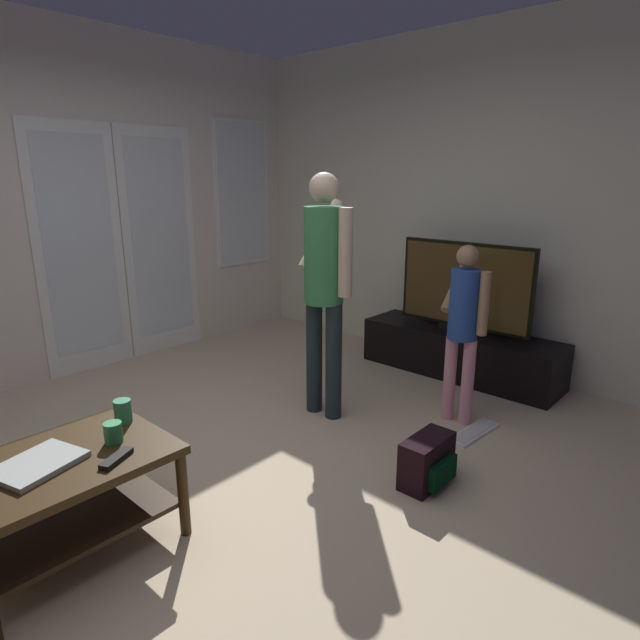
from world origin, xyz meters
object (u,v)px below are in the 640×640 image
(flat_screen_tv, at_px, (464,287))
(backpack, at_px, (428,461))
(loose_keyboard, at_px, (474,432))
(laptop_closed, at_px, (38,464))
(cup_by_laptop, at_px, (123,411))
(coffee_table, at_px, (65,484))
(tv_stand, at_px, (460,353))
(cup_near_edge, at_px, (113,433))
(person_child, at_px, (464,319))
(person_adult, at_px, (325,276))
(dvd_remote_slim, at_px, (116,458))

(flat_screen_tv, relative_size, backpack, 3.37)
(loose_keyboard, bearing_deg, laptop_closed, 160.10)
(loose_keyboard, xyz_separation_m, cup_by_laptop, (-1.88, 0.96, 0.51))
(coffee_table, xyz_separation_m, tv_stand, (3.14, -0.25, -0.14))
(tv_stand, distance_m, loose_keyboard, 1.09)
(loose_keyboard, relative_size, cup_by_laptop, 3.90)
(coffee_table, bearing_deg, backpack, -30.67)
(cup_near_edge, bearing_deg, coffee_table, 171.46)
(person_child, bearing_deg, laptop_closed, 164.89)
(tv_stand, relative_size, person_child, 1.37)
(person_child, relative_size, laptop_closed, 3.70)
(coffee_table, relative_size, loose_keyboard, 1.95)
(person_adult, height_order, cup_near_edge, person_adult)
(tv_stand, xyz_separation_m, cup_by_laptop, (-2.78, 0.37, 0.33))
(dvd_remote_slim, bearing_deg, person_adult, -15.13)
(coffee_table, distance_m, dvd_remote_slim, 0.28)
(backpack, bearing_deg, person_child, 17.37)
(backpack, relative_size, dvd_remote_slim, 1.97)
(person_child, distance_m, dvd_remote_slim, 2.25)
(flat_screen_tv, distance_m, person_adult, 1.38)
(tv_stand, bearing_deg, coffee_table, 175.47)
(backpack, bearing_deg, loose_keyboard, 5.63)
(flat_screen_tv, xyz_separation_m, cup_by_laptop, (-2.78, 0.37, -0.24))
(backpack, bearing_deg, cup_by_laptop, 138.81)
(loose_keyboard, bearing_deg, backpack, -174.37)
(backpack, bearing_deg, laptop_closed, 150.63)
(cup_by_laptop, xyz_separation_m, dvd_remote_slim, (-0.20, -0.31, -0.05))
(flat_screen_tv, bearing_deg, loose_keyboard, -146.86)
(tv_stand, bearing_deg, cup_by_laptop, 172.43)
(laptop_closed, bearing_deg, dvd_remote_slim, -54.79)
(tv_stand, height_order, loose_keyboard, tv_stand)
(laptop_closed, height_order, dvd_remote_slim, laptop_closed)
(coffee_table, height_order, backpack, coffee_table)
(person_child, bearing_deg, person_adult, 124.74)
(laptop_closed, xyz_separation_m, cup_by_laptop, (0.44, 0.12, 0.05))
(backpack, height_order, cup_near_edge, cup_near_edge)
(person_child, relative_size, loose_keyboard, 2.69)
(flat_screen_tv, distance_m, cup_by_laptop, 2.82)
(person_child, height_order, backpack, person_child)
(laptop_closed, height_order, cup_near_edge, cup_near_edge)
(coffee_table, height_order, cup_near_edge, cup_near_edge)
(flat_screen_tv, distance_m, person_child, 0.90)
(flat_screen_tv, xyz_separation_m, dvd_remote_slim, (-2.98, 0.05, -0.28))
(loose_keyboard, distance_m, cup_by_laptop, 2.17)
(coffee_table, distance_m, flat_screen_tv, 3.17)
(person_adult, distance_m, cup_by_laptop, 1.54)
(flat_screen_tv, bearing_deg, person_adult, 165.34)
(coffee_table, bearing_deg, dvd_remote_slim, -51.85)
(laptop_closed, bearing_deg, tv_stand, -20.01)
(person_adult, bearing_deg, person_child, -55.26)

